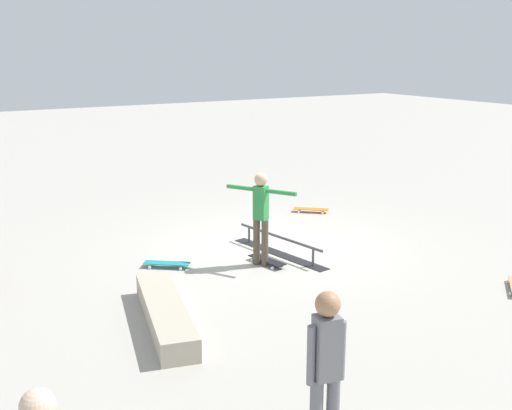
# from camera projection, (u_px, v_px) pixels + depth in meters

# --- Properties ---
(ground_plane) EXTENTS (60.00, 60.00, 0.00)m
(ground_plane) POSITION_uv_depth(u_px,v_px,m) (272.00, 248.00, 11.91)
(ground_plane) COLOR #ADA89E
(grind_rail) EXTENTS (2.35, 0.61, 0.36)m
(grind_rail) POSITION_uv_depth(u_px,v_px,m) (279.00, 246.00, 11.51)
(grind_rail) COLOR black
(grind_rail) RESTS_ON ground_plane
(skate_ledge) EXTENTS (2.52, 1.08, 0.31)m
(skate_ledge) POSITION_uv_depth(u_px,v_px,m) (165.00, 314.00, 8.59)
(skate_ledge) COLOR #B2A893
(skate_ledge) RESTS_ON ground_plane
(skater_main) EXTENTS (1.18, 0.74, 1.64)m
(skater_main) POSITION_uv_depth(u_px,v_px,m) (261.00, 212.00, 10.74)
(skater_main) COLOR brown
(skater_main) RESTS_ON ground_plane
(skateboard_main) EXTENTS (0.82, 0.36, 0.09)m
(skateboard_main) POSITION_uv_depth(u_px,v_px,m) (267.00, 260.00, 10.99)
(skateboard_main) COLOR black
(skateboard_main) RESTS_ON ground_plane
(bystander_grey_shirt) EXTENTS (0.23, 0.38, 1.66)m
(bystander_grey_shirt) POSITION_uv_depth(u_px,v_px,m) (326.00, 368.00, 5.57)
(bystander_grey_shirt) COLOR slate
(bystander_grey_shirt) RESTS_ON ground_plane
(loose_skateboard_orange) EXTENTS (0.68, 0.73, 0.09)m
(loose_skateboard_orange) POSITION_uv_depth(u_px,v_px,m) (311.00, 209.00, 14.44)
(loose_skateboard_orange) COLOR orange
(loose_skateboard_orange) RESTS_ON ground_plane
(loose_skateboard_teal) EXTENTS (0.65, 0.75, 0.09)m
(loose_skateboard_teal) POSITION_uv_depth(u_px,v_px,m) (167.00, 264.00, 10.82)
(loose_skateboard_teal) COLOR teal
(loose_skateboard_teal) RESTS_ON ground_plane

